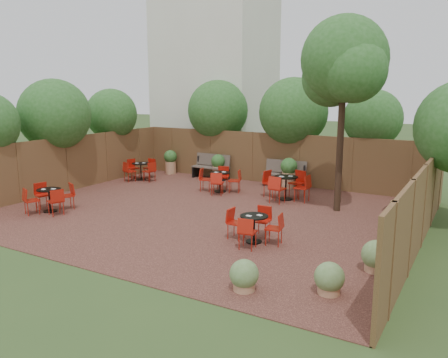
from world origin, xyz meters
The scene contains 13 objects.
ground centered at (0.00, 0.00, 0.00)m, with size 80.00×80.00×0.00m, color #354F23.
courtyard_paving centered at (0.00, 0.00, 0.01)m, with size 12.00×10.00×0.02m, color #361D16.
fence_back centered at (0.00, 5.00, 1.00)m, with size 12.00×0.08×2.00m, color #50371D.
fence_left centered at (-6.00, 0.00, 1.00)m, with size 0.08×10.00×2.00m, color #50371D.
fence_right centered at (6.00, 0.00, 1.00)m, with size 0.08×10.00×2.00m, color #50371D.
neighbour_building centered at (-4.50, 8.00, 4.00)m, with size 5.00×4.00×8.00m, color silver.
overhang_foliage centered at (-1.49, 3.12, 2.73)m, with size 15.62×10.51×2.69m.
courtyard_tree centered at (3.35, 2.19, 4.36)m, with size 2.70×2.60×5.79m.
park_bench_left centered at (-2.68, 4.63, 0.54)m, with size 1.65×0.57×1.01m.
park_bench_right centered at (0.60, 4.63, 0.54)m, with size 1.65×0.58×1.01m.
bistro_tables centered at (-1.11, 1.06, 0.44)m, with size 8.87×6.67×0.92m.
planters centered at (-0.12, 3.77, 0.60)m, with size 10.99×4.06×1.15m.
low_shrubs centered at (4.69, -3.18, 0.32)m, with size 2.51×2.75×0.66m.
Camera 1 is at (7.15, -11.31, 3.74)m, focal length 36.54 mm.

